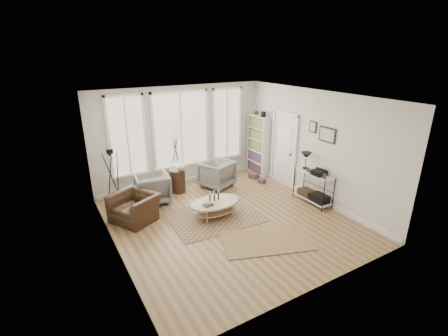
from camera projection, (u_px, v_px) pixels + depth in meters
room at (230, 163)px, 7.28m from camera, size 5.50×5.54×2.90m
bay_window at (181, 131)px, 9.39m from camera, size 4.14×0.12×2.24m
door at (284, 148)px, 9.51m from camera, size 0.09×1.06×2.22m
bookcase at (258, 145)px, 10.37m from camera, size 0.31×0.85×2.06m
low_shelf at (313, 185)px, 8.46m from camera, size 0.38×1.08×1.30m
wall_art at (323, 133)px, 8.11m from camera, size 0.04×0.88×0.44m
rug_main at (215, 217)px, 7.89m from camera, size 2.22×1.71×0.01m
rug_runner at (267, 240)px, 6.89m from camera, size 2.13×1.62×0.01m
coffee_table at (215, 205)px, 7.81m from camera, size 1.29×0.86×0.58m
armchair_left at (152, 188)px, 8.56m from camera, size 0.95×0.98×0.79m
armchair_right at (217, 174)px, 9.52m from camera, size 1.11×1.12×0.79m
side_table at (177, 162)px, 9.00m from camera, size 0.45×0.45×1.87m
vase at (181, 166)px, 9.02m from camera, size 0.31×0.31×0.25m
accent_chair at (134, 207)px, 7.65m from camera, size 1.31×1.25×0.66m
tripod_camera at (113, 180)px, 8.30m from camera, size 0.53×0.53×1.51m
book_stack_near at (254, 176)px, 10.23m from camera, size 0.27×0.31×0.17m
book_stack_far at (262, 181)px, 9.88m from camera, size 0.22×0.25×0.13m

